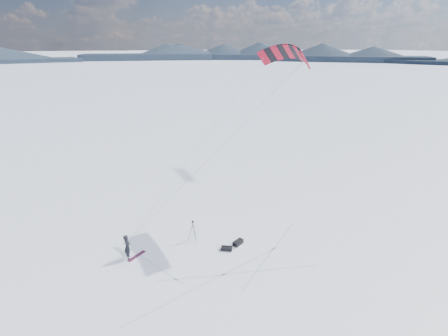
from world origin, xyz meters
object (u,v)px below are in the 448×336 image
gear_bag_a (238,243)px  tripod (193,228)px  snowkiter (129,258)px  gear_bag_b (227,248)px  snowboard (137,256)px

gear_bag_a → tripod: bearing=118.3°
snowkiter → gear_bag_a: 7.95m
gear_bag_a → gear_bag_b: gear_bag_a is taller
tripod → gear_bag_a: size_ratio=1.69×
snowkiter → gear_bag_a: (7.61, -2.29, 0.17)m
gear_bag_a → snowkiter: bearing=141.6°
gear_bag_b → snowboard: bearing=-166.3°
tripod → gear_bag_a: bearing=-77.5°
tripod → gear_bag_b: tripod is taller
snowkiter → gear_bag_a: bearing=-102.7°
snowboard → gear_bag_b: gear_bag_b is taller
snowkiter → gear_bag_b: bearing=-107.0°
snowkiter → gear_bag_b: (6.51, -2.51, 0.16)m
snowboard → tripod: bearing=-26.7°
gear_bag_a → gear_bag_b: size_ratio=1.12×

